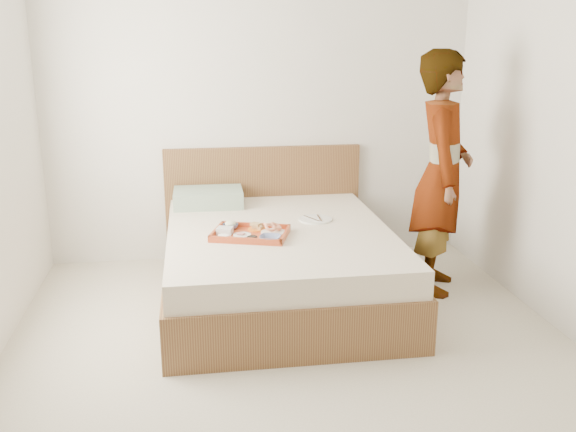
{
  "coord_description": "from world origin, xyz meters",
  "views": [
    {
      "loc": [
        -0.56,
        -3.23,
        1.84
      ],
      "look_at": [
        0.07,
        0.9,
        0.65
      ],
      "focal_mm": 39.51,
      "sensor_mm": 36.0,
      "label": 1
    }
  ],
  "objects_px": {
    "dinner_plate": "(315,219)",
    "person": "(442,174)",
    "tray": "(250,233)",
    "bed": "(279,264)"
  },
  "relations": [
    {
      "from": "dinner_plate",
      "to": "person",
      "type": "distance_m",
      "value": 0.97
    },
    {
      "from": "dinner_plate",
      "to": "person",
      "type": "xyz_separation_m",
      "value": [
        0.9,
        -0.14,
        0.34
      ]
    },
    {
      "from": "person",
      "to": "tray",
      "type": "bearing_deg",
      "value": 118.96
    },
    {
      "from": "dinner_plate",
      "to": "bed",
      "type": "bearing_deg",
      "value": -149.26
    },
    {
      "from": "tray",
      "to": "person",
      "type": "xyz_separation_m",
      "value": [
        1.41,
        0.18,
        0.33
      ]
    },
    {
      "from": "person",
      "to": "bed",
      "type": "bearing_deg",
      "value": 113.38
    },
    {
      "from": "dinner_plate",
      "to": "tray",
      "type": "bearing_deg",
      "value": -147.87
    },
    {
      "from": "bed",
      "to": "tray",
      "type": "height_order",
      "value": "tray"
    },
    {
      "from": "tray",
      "to": "dinner_plate",
      "type": "distance_m",
      "value": 0.6
    },
    {
      "from": "bed",
      "to": "dinner_plate",
      "type": "height_order",
      "value": "dinner_plate"
    }
  ]
}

